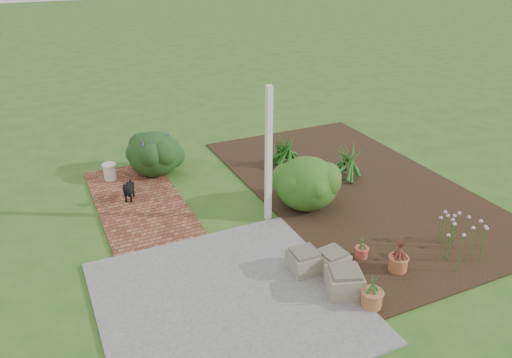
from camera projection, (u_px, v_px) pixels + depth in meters
name	position (u px, v px, depth m)	size (l,w,h in m)	color
ground	(255.00, 225.00, 8.97)	(80.00, 80.00, 0.00)	#2B581B
concrete_patio	(227.00, 301.00, 7.06)	(3.50, 3.50, 0.04)	#5B5B59
brick_path	(139.00, 201.00, 9.75)	(1.60, 3.50, 0.04)	#5F2C1E
garden_bed	(355.00, 187.00, 10.32)	(4.00, 7.00, 0.03)	black
veranda_post	(269.00, 156.00, 8.63)	(0.10, 0.10, 2.50)	white
stone_trough_near	(344.00, 282.00, 7.14)	(0.49, 0.49, 0.33)	#766F58
stone_trough_mid	(332.00, 262.00, 7.63)	(0.43, 0.43, 0.28)	gray
stone_trough_far	(304.00, 262.00, 7.62)	(0.45, 0.45, 0.30)	#7A745B
black_dog	(128.00, 189.00, 9.63)	(0.27, 0.45, 0.41)	black
cream_ceramic_urn	(110.00, 172.00, 10.51)	(0.26, 0.26, 0.35)	#F0DEC6
evergreen_shrub	(307.00, 182.00, 9.33)	(1.19, 1.19, 1.01)	#1C4415
agapanthus_clump_back	(348.00, 159.00, 10.49)	(0.99, 0.99, 0.89)	#0E3F0B
agapanthus_clump_front	(284.00, 148.00, 11.09)	(0.93, 0.93, 0.83)	#13380B
pink_flower_patch	(459.00, 233.00, 8.03)	(1.06, 1.06, 0.68)	#113D0F
terracotta_pot_bronze	(398.00, 263.00, 7.66)	(0.29, 0.29, 0.23)	#AD603A
terracotta_pot_small_left	(362.00, 252.00, 7.98)	(0.21, 0.21, 0.17)	#B7493D
terracotta_pot_small_right	(372.00, 299.00, 6.89)	(0.29, 0.29, 0.24)	#A76438
purple_flowering_bush	(154.00, 153.00, 10.74)	(1.14, 1.14, 0.97)	black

